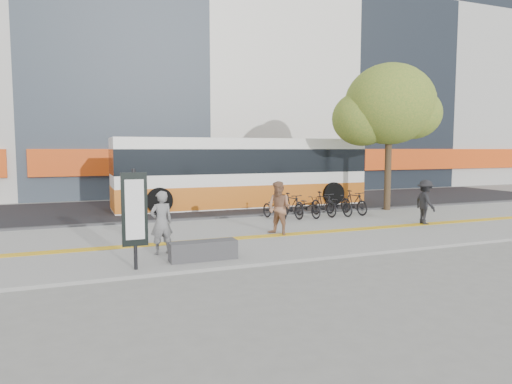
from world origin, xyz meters
name	(u,v)px	position (x,y,z in m)	size (l,w,h in m)	color
ground	(282,245)	(0.00, 0.00, 0.00)	(120.00, 120.00, 0.00)	slate
sidewalk	(261,234)	(0.00, 1.50, 0.04)	(40.00, 7.00, 0.08)	gray
tactile_strip	(268,236)	(0.00, 1.00, 0.09)	(40.00, 0.45, 0.01)	gold
street	(200,207)	(0.00, 9.00, 0.03)	(40.00, 8.00, 0.06)	black
curb	(227,218)	(0.00, 5.00, 0.07)	(40.00, 0.25, 0.14)	#3E3E41
bench	(203,250)	(-2.60, -1.20, 0.30)	(1.60, 0.45, 0.45)	#3E3E41
signboard	(135,211)	(-4.20, -1.51, 1.37)	(0.55, 0.10, 2.20)	black
street_tree	(387,106)	(7.18, 4.82, 4.51)	(4.40, 3.80, 6.31)	#3E2D1C
bus	(243,174)	(1.95, 8.50, 1.53)	(11.73, 2.78, 3.12)	white
bicycle_row	(315,205)	(3.27, 4.00, 0.53)	(4.19, 1.70, 0.96)	black
seated_woman	(161,223)	(-3.40, -0.21, 0.87)	(0.58, 0.38, 1.59)	black
pedestrian_tan	(279,208)	(0.43, 1.11, 0.90)	(0.80, 0.62, 1.64)	#99694C
pedestrian_dark	(425,202)	(6.00, 1.03, 0.85)	(1.00, 0.58, 1.55)	black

